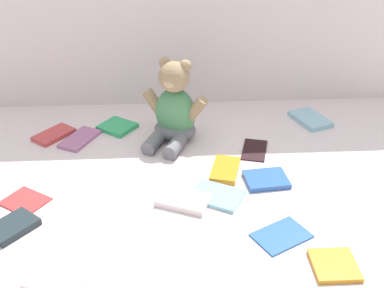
# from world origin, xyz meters

# --- Properties ---
(ground_plane) EXTENTS (3.20, 3.20, 0.00)m
(ground_plane) POSITION_xyz_m (0.00, 0.00, 0.00)
(ground_plane) COLOR silver
(teddy_bear) EXTENTS (0.21, 0.22, 0.26)m
(teddy_bear) POSITION_xyz_m (-0.06, 0.11, 0.10)
(teddy_bear) COLOR #4C8C59
(teddy_bear) RESTS_ON ground_plane
(book_case_0) EXTENTS (0.10, 0.14, 0.01)m
(book_case_0) POSITION_xyz_m (0.08, -0.09, 0.01)
(book_case_0) COLOR orange
(book_case_0) RESTS_ON ground_plane
(book_case_1) EXTENTS (0.12, 0.10, 0.01)m
(book_case_1) POSITION_xyz_m (0.18, -0.14, 0.01)
(book_case_1) COLOR #2B59AA
(book_case_1) RESTS_ON ground_plane
(book_case_2) EXTENTS (0.13, 0.14, 0.01)m
(book_case_2) POSITION_xyz_m (-0.44, 0.14, 0.01)
(book_case_2) COLOR #C83F3F
(book_case_2) RESTS_ON ground_plane
(book_case_3) EXTENTS (0.13, 0.16, 0.02)m
(book_case_3) POSITION_xyz_m (0.40, 0.20, 0.01)
(book_case_3) COLOR #88BED0
(book_case_3) RESTS_ON ground_plane
(book_case_4) EXTENTS (0.14, 0.14, 0.01)m
(book_case_4) POSITION_xyz_m (-0.24, 0.19, 0.01)
(book_case_4) COLOR #2DA862
(book_case_4) RESTS_ON ground_plane
(book_case_5) EXTENTS (0.14, 0.13, 0.01)m
(book_case_5) POSITION_xyz_m (-0.45, -0.20, 0.00)
(book_case_5) COLOR red
(book_case_5) RESTS_ON ground_plane
(book_case_6) EXTENTS (0.10, 0.10, 0.01)m
(book_case_6) POSITION_xyz_m (0.27, -0.47, 0.01)
(book_case_6) COLOR orange
(book_case_6) RESTS_ON ground_plane
(book_case_7) EXTENTS (0.15, 0.14, 0.01)m
(book_case_7) POSITION_xyz_m (0.18, -0.37, 0.00)
(book_case_7) COLOR #2554A6
(book_case_7) RESTS_ON ground_plane
(book_case_8) EXTENTS (0.14, 0.11, 0.02)m
(book_case_8) POSITION_xyz_m (-0.32, -0.49, 0.01)
(book_case_8) COLOR white
(book_case_8) RESTS_ON ground_plane
(book_case_9) EXTENTS (0.15, 0.13, 0.02)m
(book_case_9) POSITION_xyz_m (-0.05, -0.22, 0.01)
(book_case_9) COLOR white
(book_case_9) RESTS_ON ground_plane
(book_case_10) EXTENTS (0.10, 0.14, 0.01)m
(book_case_10) POSITION_xyz_m (0.18, 0.02, 0.00)
(book_case_10) COLOR black
(book_case_10) RESTS_ON ground_plane
(book_case_11) EXTENTS (0.16, 0.15, 0.01)m
(book_case_11) POSITION_xyz_m (0.04, -0.21, 0.01)
(book_case_11) COLOR #7FBDD2
(book_case_11) RESTS_ON ground_plane
(book_case_12) EXTENTS (0.13, 0.13, 0.02)m
(book_case_12) POSITION_xyz_m (-0.45, -0.31, 0.01)
(book_case_12) COLOR #202C31
(book_case_12) RESTS_ON ground_plane
(book_case_13) EXTENTS (0.13, 0.16, 0.01)m
(book_case_13) POSITION_xyz_m (-0.35, 0.11, 0.01)
(book_case_13) COLOR #A76590
(book_case_13) RESTS_ON ground_plane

